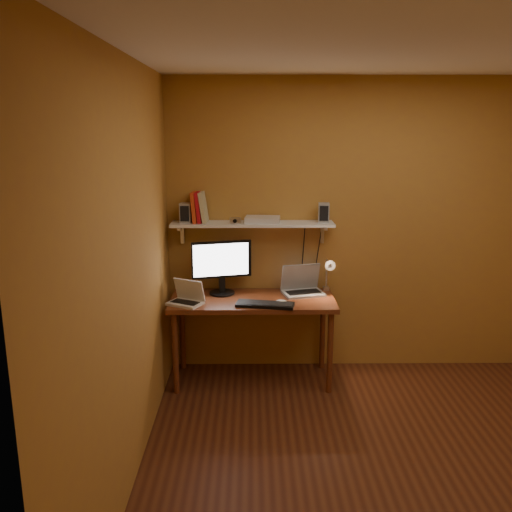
{
  "coord_description": "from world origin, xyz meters",
  "views": [
    {
      "loc": [
        -0.96,
        -3.12,
        2.18
      ],
      "look_at": [
        -0.92,
        1.18,
        1.15
      ],
      "focal_mm": 38.0,
      "sensor_mm": 36.0,
      "label": 1
    }
  ],
  "objects_px": {
    "monitor": "(222,265)",
    "laptop": "(302,286)",
    "desk_lamp": "(328,271)",
    "shelf_camera": "(235,221)",
    "mouse": "(281,302)",
    "netbook": "(187,297)",
    "speaker_right": "(324,213)",
    "keyboard": "(265,305)",
    "desk": "(253,308)",
    "wall_shelf": "(252,224)",
    "speaker_left": "(186,213)",
    "router": "(262,220)"
  },
  "relations": [
    {
      "from": "mouse",
      "to": "desk",
      "type": "bearing_deg",
      "value": 168.65
    },
    {
      "from": "monitor",
      "to": "netbook",
      "type": "height_order",
      "value": "monitor"
    },
    {
      "from": "desk",
      "to": "keyboard",
      "type": "relative_size",
      "value": 2.96
    },
    {
      "from": "netbook",
      "to": "mouse",
      "type": "relative_size",
      "value": 3.43
    },
    {
      "from": "wall_shelf",
      "to": "speaker_left",
      "type": "xyz_separation_m",
      "value": [
        -0.57,
        -0.0,
        0.1
      ]
    },
    {
      "from": "mouse",
      "to": "router",
      "type": "xyz_separation_m",
      "value": [
        -0.15,
        0.34,
        0.63
      ]
    },
    {
      "from": "keyboard",
      "to": "speaker_left",
      "type": "bearing_deg",
      "value": 160.19
    },
    {
      "from": "desk_lamp",
      "to": "shelf_camera",
      "type": "relative_size",
      "value": 3.92
    },
    {
      "from": "speaker_left",
      "to": "laptop",
      "type": "bearing_deg",
      "value": 4.62
    },
    {
      "from": "monitor",
      "to": "mouse",
      "type": "height_order",
      "value": "monitor"
    },
    {
      "from": "monitor",
      "to": "shelf_camera",
      "type": "distance_m",
      "value": 0.41
    },
    {
      "from": "mouse",
      "to": "shelf_camera",
      "type": "distance_m",
      "value": 0.79
    },
    {
      "from": "wall_shelf",
      "to": "shelf_camera",
      "type": "bearing_deg",
      "value": -152.83
    },
    {
      "from": "speaker_left",
      "to": "speaker_right",
      "type": "xyz_separation_m",
      "value": [
        1.18,
        0.01,
        -0.0
      ]
    },
    {
      "from": "wall_shelf",
      "to": "laptop",
      "type": "distance_m",
      "value": 0.7
    },
    {
      "from": "speaker_right",
      "to": "desk",
      "type": "bearing_deg",
      "value": -156.32
    },
    {
      "from": "desk",
      "to": "shelf_camera",
      "type": "relative_size",
      "value": 14.62
    },
    {
      "from": "monitor",
      "to": "router",
      "type": "height_order",
      "value": "router"
    },
    {
      "from": "monitor",
      "to": "laptop",
      "type": "distance_m",
      "value": 0.73
    },
    {
      "from": "monitor",
      "to": "keyboard",
      "type": "height_order",
      "value": "monitor"
    },
    {
      "from": "laptop",
      "to": "desk_lamp",
      "type": "distance_m",
      "value": 0.27
    },
    {
      "from": "keyboard",
      "to": "mouse",
      "type": "bearing_deg",
      "value": 32.82
    },
    {
      "from": "monitor",
      "to": "netbook",
      "type": "bearing_deg",
      "value": -150.01
    },
    {
      "from": "desk_lamp",
      "to": "speaker_right",
      "type": "height_order",
      "value": "speaker_right"
    },
    {
      "from": "desk",
      "to": "monitor",
      "type": "height_order",
      "value": "monitor"
    },
    {
      "from": "netbook",
      "to": "shelf_camera",
      "type": "relative_size",
      "value": 3.45
    },
    {
      "from": "desk",
      "to": "wall_shelf",
      "type": "distance_m",
      "value": 0.72
    },
    {
      "from": "keyboard",
      "to": "router",
      "type": "xyz_separation_m",
      "value": [
        -0.02,
        0.39,
        0.64
      ]
    },
    {
      "from": "monitor",
      "to": "laptop",
      "type": "height_order",
      "value": "monitor"
    },
    {
      "from": "speaker_left",
      "to": "shelf_camera",
      "type": "xyz_separation_m",
      "value": [
        0.42,
        -0.07,
        -0.06
      ]
    },
    {
      "from": "shelf_camera",
      "to": "netbook",
      "type": "bearing_deg",
      "value": -148.02
    },
    {
      "from": "netbook",
      "to": "keyboard",
      "type": "distance_m",
      "value": 0.65
    },
    {
      "from": "laptop",
      "to": "speaker_right",
      "type": "xyz_separation_m",
      "value": [
        0.18,
        0.05,
        0.64
      ]
    },
    {
      "from": "speaker_left",
      "to": "shelf_camera",
      "type": "relative_size",
      "value": 1.76
    },
    {
      "from": "netbook",
      "to": "keyboard",
      "type": "height_order",
      "value": "netbook"
    },
    {
      "from": "laptop",
      "to": "mouse",
      "type": "xyz_separation_m",
      "value": [
        -0.2,
        -0.3,
        -0.05
      ]
    },
    {
      "from": "wall_shelf",
      "to": "speaker_right",
      "type": "height_order",
      "value": "speaker_right"
    },
    {
      "from": "desk",
      "to": "router",
      "type": "distance_m",
      "value": 0.77
    },
    {
      "from": "desk",
      "to": "speaker_left",
      "type": "relative_size",
      "value": 8.28
    },
    {
      "from": "shelf_camera",
      "to": "monitor",
      "type": "bearing_deg",
      "value": 172.41
    },
    {
      "from": "monitor",
      "to": "router",
      "type": "xyz_separation_m",
      "value": [
        0.35,
        0.06,
        0.38
      ]
    },
    {
      "from": "laptop",
      "to": "mouse",
      "type": "relative_size",
      "value": 4.1
    },
    {
      "from": "router",
      "to": "laptop",
      "type": "bearing_deg",
      "value": -6.55
    },
    {
      "from": "wall_shelf",
      "to": "speaker_right",
      "type": "bearing_deg",
      "value": 0.98
    },
    {
      "from": "speaker_left",
      "to": "shelf_camera",
      "type": "distance_m",
      "value": 0.43
    },
    {
      "from": "laptop",
      "to": "shelf_camera",
      "type": "distance_m",
      "value": 0.82
    },
    {
      "from": "desk_lamp",
      "to": "speaker_left",
      "type": "distance_m",
      "value": 1.33
    },
    {
      "from": "desk",
      "to": "speaker_right",
      "type": "relative_size",
      "value": 8.46
    },
    {
      "from": "mouse",
      "to": "speaker_left",
      "type": "height_order",
      "value": "speaker_left"
    },
    {
      "from": "speaker_left",
      "to": "router",
      "type": "distance_m",
      "value": 0.66
    }
  ]
}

